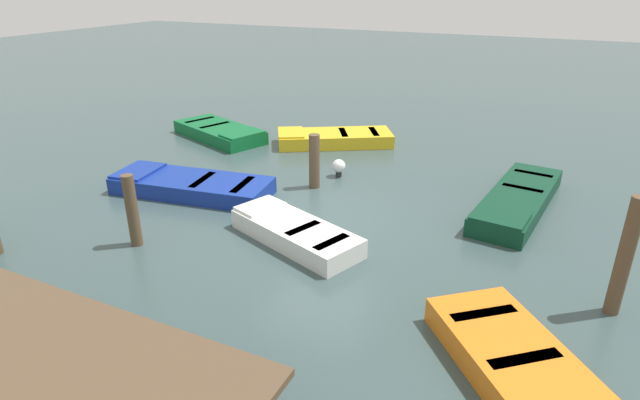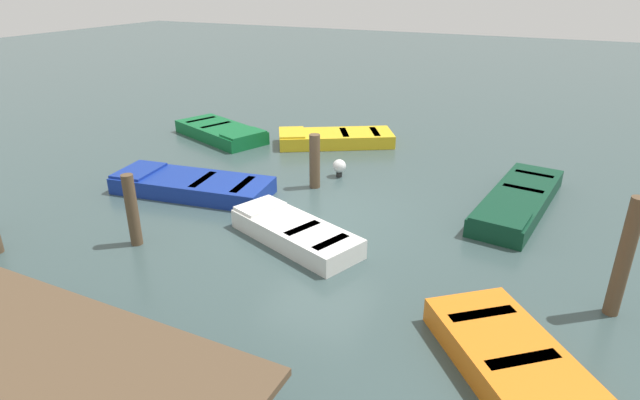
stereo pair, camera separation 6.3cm
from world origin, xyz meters
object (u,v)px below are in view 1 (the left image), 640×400
at_px(rowboat_dark_green, 518,200).
at_px(rowboat_orange, 538,386).
at_px(dock_segment, 34,344).
at_px(rowboat_white, 295,232).
at_px(marker_buoy, 339,166).
at_px(rowboat_green, 220,132).
at_px(rowboat_yellow, 334,138).
at_px(mooring_piling_mid_left, 314,161).
at_px(rowboat_blue, 191,185).
at_px(mooring_piling_near_right, 132,211).
at_px(mooring_piling_far_right, 625,257).

height_order(rowboat_dark_green, rowboat_orange, same).
relative_size(dock_segment, rowboat_white, 2.03).
relative_size(rowboat_dark_green, rowboat_orange, 1.15).
bearing_deg(marker_buoy, rowboat_white, 99.94).
relative_size(dock_segment, rowboat_green, 1.72).
relative_size(rowboat_yellow, mooring_piling_mid_left, 2.71).
height_order(rowboat_blue, marker_buoy, marker_buoy).
xyz_separation_m(rowboat_blue, marker_buoy, (-2.86, -2.62, 0.07)).
relative_size(rowboat_yellow, marker_buoy, 7.85).
height_order(dock_segment, mooring_piling_mid_left, mooring_piling_mid_left).
bearing_deg(rowboat_dark_green, rowboat_yellow, -107.58).
height_order(rowboat_orange, mooring_piling_near_right, mooring_piling_near_right).
distance_m(dock_segment, mooring_piling_near_right, 4.15).
distance_m(dock_segment, marker_buoy, 8.95).
xyz_separation_m(rowboat_yellow, mooring_piling_near_right, (0.89, 7.83, 0.53)).
relative_size(mooring_piling_far_right, mooring_piling_mid_left, 1.45).
relative_size(rowboat_orange, rowboat_white, 1.20).
relative_size(rowboat_green, rowboat_white, 1.18).
xyz_separation_m(rowboat_white, marker_buoy, (0.67, -3.80, 0.07)).
distance_m(rowboat_blue, mooring_piling_mid_left, 3.12).
xyz_separation_m(dock_segment, rowboat_orange, (-5.70, -2.63, -0.63)).
relative_size(dock_segment, rowboat_orange, 1.69).
relative_size(rowboat_blue, rowboat_orange, 1.09).
xyz_separation_m(rowboat_green, marker_buoy, (-4.97, 1.61, 0.07)).
bearing_deg(rowboat_yellow, mooring_piling_far_right, 110.10).
bearing_deg(rowboat_yellow, marker_buoy, 86.07).
distance_m(rowboat_blue, mooring_piling_near_right, 2.78).
bearing_deg(rowboat_green, mooring_piling_mid_left, -7.41).
height_order(dock_segment, mooring_piling_near_right, mooring_piling_near_right).
height_order(mooring_piling_near_right, mooring_piling_mid_left, mooring_piling_near_right).
bearing_deg(rowboat_green, rowboat_blue, -42.25).
height_order(dock_segment, rowboat_orange, dock_segment).
bearing_deg(mooring_piling_mid_left, mooring_piling_far_right, 157.13).
xyz_separation_m(rowboat_dark_green, rowboat_yellow, (5.85, -2.73, 0.00)).
xyz_separation_m(dock_segment, mooring_piling_near_right, (1.92, -3.67, -0.10)).
bearing_deg(mooring_piling_far_right, rowboat_white, 0.27).
height_order(rowboat_orange, marker_buoy, marker_buoy).
distance_m(rowboat_green, mooring_piling_far_right, 12.61).
bearing_deg(rowboat_green, rowboat_yellow, 35.84).
distance_m(rowboat_dark_green, mooring_piling_near_right, 8.47).
bearing_deg(rowboat_yellow, rowboat_white, 76.61).
bearing_deg(rowboat_blue, rowboat_yellow, -114.94).
bearing_deg(rowboat_orange, rowboat_green, -166.61).
distance_m(rowboat_green, rowboat_dark_green, 9.71).
bearing_deg(mooring_piling_near_right, rowboat_orange, 172.22).
bearing_deg(rowboat_dark_green, rowboat_blue, -64.26).
relative_size(rowboat_green, rowboat_dark_green, 0.85).
distance_m(rowboat_dark_green, mooring_piling_mid_left, 4.93).
height_order(rowboat_orange, mooring_piling_mid_left, mooring_piling_mid_left).
distance_m(mooring_piling_near_right, mooring_piling_mid_left, 4.70).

